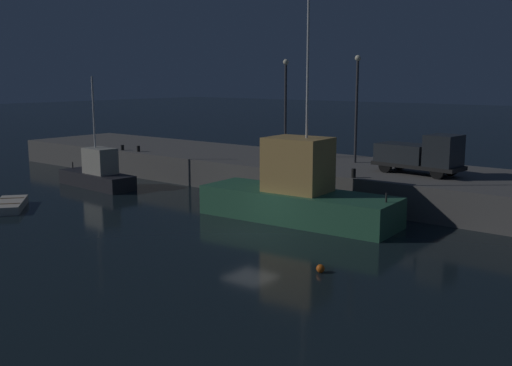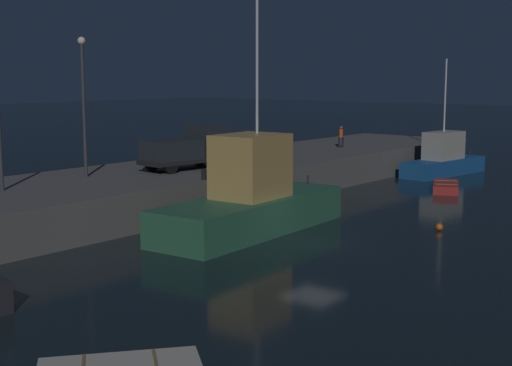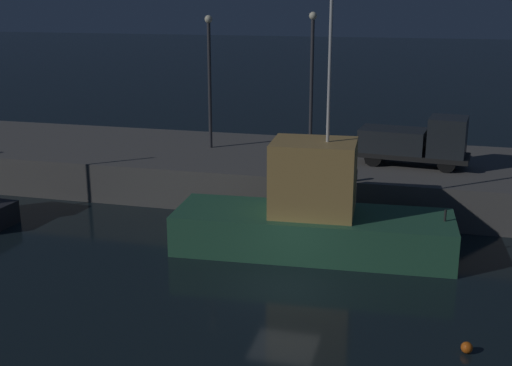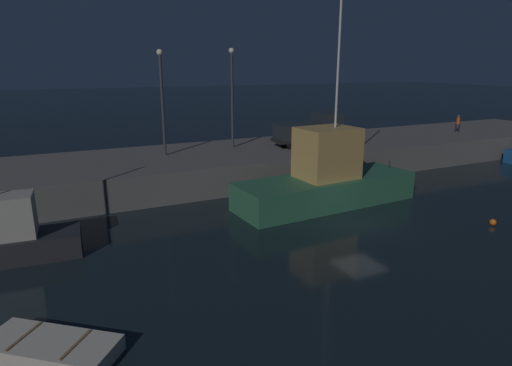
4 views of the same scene
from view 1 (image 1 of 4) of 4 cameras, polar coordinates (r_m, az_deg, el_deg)
name	(u,v)px [view 1 (image 1 of 4)]	position (r m, az deg, el deg)	size (l,w,h in m)	color
ground_plane	(250,233)	(32.41, -0.55, -4.83)	(320.00, 320.00, 0.00)	black
pier_quay	(367,182)	(42.93, 10.51, 0.14)	(70.45, 10.06, 2.11)	#5B5956
fishing_boat_blue	(298,194)	(35.05, 4.01, -1.07)	(12.13, 4.45, 13.32)	#2D6647
fishing_boat_white	(98,174)	(47.27, -14.88, 0.87)	(7.45, 2.65, 8.40)	#232328
dinghy_red_small	(10,205)	(41.38, -22.44, -1.96)	(4.25, 3.88, 0.56)	beige
mooring_buoy_near	(320,269)	(26.20, 6.17, -8.12)	(0.37, 0.37, 0.37)	orange
lamp_post_west	(286,100)	(46.79, 2.84, 7.90)	(0.44, 0.44, 7.59)	#38383D
lamp_post_east	(357,100)	(44.35, 9.59, 7.79)	(0.44, 0.44, 7.79)	#38383D
utility_truck	(421,155)	(40.00, 15.51, 2.63)	(6.00, 2.68, 2.68)	black
bollard_west	(354,173)	(37.91, 9.30, 0.93)	(0.28, 0.28, 0.57)	black
bollard_central	(138,149)	(51.60, -11.16, 3.23)	(0.28, 0.28, 0.49)	black
bollard_east	(122,148)	(52.84, -12.63, 3.32)	(0.28, 0.28, 0.45)	black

